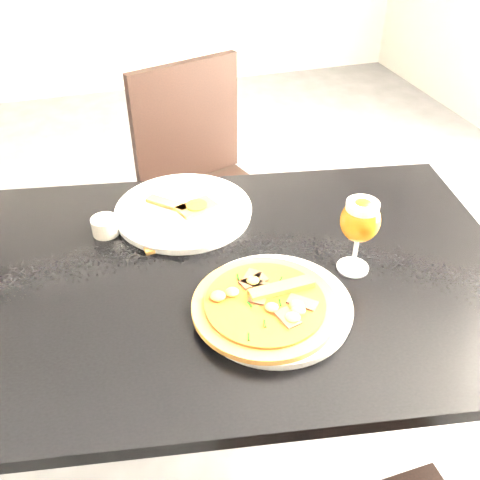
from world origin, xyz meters
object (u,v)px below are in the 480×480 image
object	(u,v)px
pizza	(266,304)
beer_glass	(360,221)
dining_table	(237,300)
chair_far	(208,189)

from	to	relation	value
pizza	beer_glass	distance (m)	0.26
dining_table	beer_glass	bearing A→B (deg)	-5.87
beer_glass	pizza	bearing A→B (deg)	-161.29
dining_table	chair_far	size ratio (longest dim) A/B	1.44
chair_far	beer_glass	world-z (taller)	beer_glass
dining_table	chair_far	distance (m)	0.76
chair_far	pizza	bearing A→B (deg)	-113.88
dining_table	pizza	distance (m)	0.19
dining_table	chair_far	world-z (taller)	chair_far
pizza	beer_glass	bearing A→B (deg)	18.71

